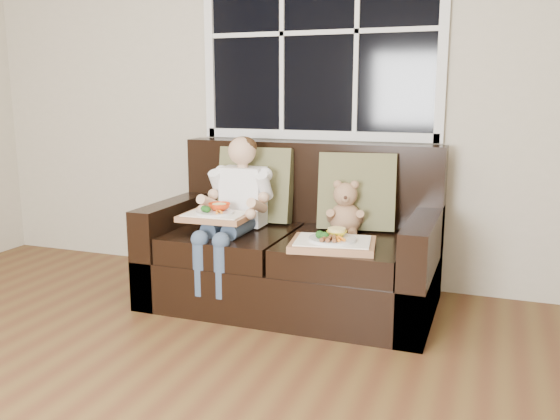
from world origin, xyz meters
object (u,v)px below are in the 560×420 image
at_px(teddy_bear, 345,212).
at_px(loveseat, 295,252).
at_px(tray_left, 216,214).
at_px(child, 237,199).
at_px(tray_right, 333,242).

bearing_deg(teddy_bear, loveseat, 170.20).
bearing_deg(tray_left, teddy_bear, 21.29).
height_order(child, tray_right, child).
bearing_deg(tray_right, teddy_bear, 84.28).
bearing_deg(teddy_bear, tray_left, -168.97).
relative_size(teddy_bear, tray_right, 0.67).
distance_m(tray_left, tray_right, 0.73).
bearing_deg(tray_left, loveseat, 34.40).
height_order(teddy_bear, tray_right, teddy_bear).
height_order(loveseat, child, child).
relative_size(child, tray_left, 2.17).
bearing_deg(child, tray_right, -17.45).
bearing_deg(teddy_bear, tray_right, -98.79).
distance_m(loveseat, tray_left, 0.55).
relative_size(loveseat, child, 1.97).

